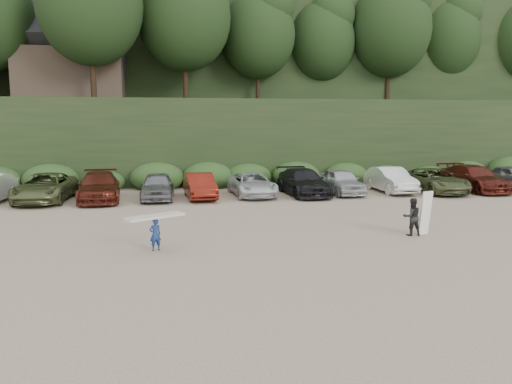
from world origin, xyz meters
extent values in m
plane|color=tan|center=(0.00, 0.00, 0.00)|extent=(120.00, 120.00, 0.00)
cube|color=black|center=(0.00, 22.00, 3.00)|extent=(80.00, 14.00, 6.00)
cube|color=black|center=(0.00, 40.00, 8.00)|extent=(90.00, 30.00, 16.00)
ellipsoid|color=black|center=(0.00, 22.00, 11.00)|extent=(66.00, 12.00, 10.00)
cube|color=#2B491E|center=(-0.55, 14.50, 0.60)|extent=(46.20, 2.00, 1.20)
cube|color=brown|center=(-12.00, 24.00, 8.00)|extent=(8.00, 6.00, 4.00)
imported|color=#576037|center=(-11.56, 10.33, 0.79)|extent=(2.89, 5.80, 1.58)
imported|color=#511C12|center=(-8.60, 10.07, 0.80)|extent=(2.68, 5.69, 1.60)
imported|color=slate|center=(-5.36, 9.96, 0.77)|extent=(1.96, 4.58, 1.54)
imported|color=maroon|center=(-2.93, 9.90, 0.73)|extent=(1.82, 4.51, 1.46)
imported|color=silver|center=(0.24, 10.26, 0.70)|extent=(2.59, 5.14, 1.39)
imported|color=black|center=(3.37, 10.10, 0.79)|extent=(2.52, 5.57, 1.58)
imported|color=#B6B6BB|center=(5.80, 10.09, 0.78)|extent=(2.03, 4.64, 1.56)
imported|color=silver|center=(9.12, 10.22, 0.79)|extent=(1.70, 4.81, 1.58)
imported|color=#4E5732|center=(11.81, 9.61, 0.75)|extent=(2.63, 5.46, 1.50)
imported|color=#511912|center=(14.71, 9.83, 0.82)|extent=(2.53, 5.74, 1.64)
imported|color=navy|center=(-5.29, -1.67, 0.58)|extent=(0.49, 0.41, 1.15)
cube|color=beige|center=(-5.29, -1.67, 1.22)|extent=(2.13, 1.55, 0.08)
imported|color=black|center=(4.67, -1.11, 0.75)|extent=(0.75, 0.60, 1.50)
cube|color=white|center=(5.23, -1.14, 0.89)|extent=(0.55, 0.39, 1.77)
camera|label=1|loc=(-4.88, -19.06, 4.56)|focal=35.00mm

